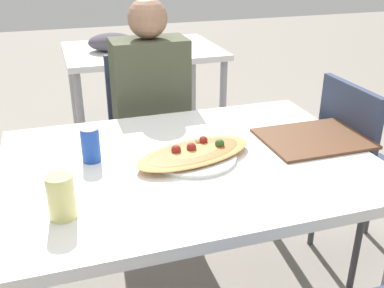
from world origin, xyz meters
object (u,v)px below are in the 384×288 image
Objects in this scene: chair_side_right at (361,169)px; person_seated at (152,105)px; dining_table at (190,175)px; chair_far_seated at (148,132)px; drink_glass at (61,197)px; soda_can at (91,145)px; pizza_main at (194,154)px.

person_seated is at bearing -125.82° from chair_side_right.
person_seated reaches higher than dining_table.
chair_far_seated reaches higher than drink_glass.
dining_table is 1.43× the size of chair_far_seated.
drink_glass is at bearing -75.52° from chair_side_right.
chair_side_right is at bearing 0.01° from soda_can.
chair_far_seated is 0.84m from pizza_main.
pizza_main is at bearing -83.24° from chair_side_right.
pizza_main is (-0.00, -0.81, 0.24)m from chair_far_seated.
person_seated is at bearing 88.49° from dining_table.
chair_side_right is (0.84, 0.10, -0.16)m from dining_table.
dining_table is 0.86m from chair_side_right.
pizza_main is 0.53m from drink_glass.
drink_glass is at bearing -153.25° from pizza_main.
pizza_main reaches higher than dining_table.
pizza_main is at bearing 89.88° from chair_far_seated.
soda_can is (-0.35, -0.71, 0.29)m from chair_far_seated.
person_seated is 9.74× the size of soda_can.
person_seated is at bearing 59.23° from soda_can.
chair_far_seated reaches higher than pizza_main.
chair_side_right is at bearing 6.57° from dining_table.
pizza_main is at bearing 26.75° from drink_glass.
person_seated is 0.69m from pizza_main.
person_seated is at bearing 63.11° from drink_glass.
person_seated is 1.05m from drink_glass.
chair_side_right reaches higher than drink_glass.
chair_far_seated reaches higher than soda_can.
dining_table is 0.37m from soda_can.
person_seated is (-0.00, -0.12, 0.19)m from chair_far_seated.
pizza_main is at bearing -15.48° from soda_can.
chair_side_right is 7.33× the size of soda_can.
chair_side_right is at bearing 14.48° from drink_glass.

